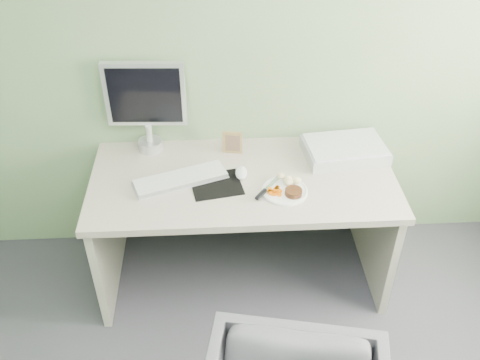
{
  "coord_description": "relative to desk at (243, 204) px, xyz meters",
  "views": [
    {
      "loc": [
        -0.14,
        -0.6,
        2.42
      ],
      "look_at": [
        -0.02,
        1.5,
        0.81
      ],
      "focal_mm": 40.0,
      "sensor_mm": 36.0,
      "label": 1
    }
  ],
  "objects": [
    {
      "name": "desk",
      "position": [
        0.0,
        0.0,
        0.0
      ],
      "size": [
        1.6,
        0.75,
        0.73
      ],
      "color": "#B8A99A",
      "rests_on": "floor"
    },
    {
      "name": "photo_frame",
      "position": [
        -0.05,
        0.23,
        0.25
      ],
      "size": [
        0.11,
        0.03,
        0.13
      ],
      "primitive_type": "cube",
      "rotation": [
        0.0,
        0.0,
        -0.17
      ],
      "color": "#A78A4E",
      "rests_on": "desk"
    },
    {
      "name": "keyboard",
      "position": [
        -0.33,
        -0.01,
        0.2
      ],
      "size": [
        0.49,
        0.29,
        0.02
      ],
      "primitive_type": "cube",
      "rotation": [
        0.0,
        0.0,
        0.34
      ],
      "color": "white",
      "rests_on": "desk"
    },
    {
      "name": "wall_back",
      "position": [
        0.0,
        0.38,
        0.8
      ],
      "size": [
        3.5,
        0.0,
        3.5
      ],
      "primitive_type": "plane",
      "rotation": [
        1.57,
        0.0,
        0.0
      ],
      "color": "gray",
      "rests_on": "floor"
    },
    {
      "name": "plate",
      "position": [
        0.2,
        -0.13,
        0.19
      ],
      "size": [
        0.23,
        0.23,
        0.01
      ],
      "primitive_type": "cylinder",
      "color": "white",
      "rests_on": "desk"
    },
    {
      "name": "scanner",
      "position": [
        0.57,
        0.17,
        0.22
      ],
      "size": [
        0.46,
        0.33,
        0.07
      ],
      "primitive_type": "cube",
      "rotation": [
        0.0,
        0.0,
        0.11
      ],
      "color": "#B2B6BA",
      "rests_on": "desk"
    },
    {
      "name": "eyedrop_bottle",
      "position": [
        -0.08,
        0.26,
        0.21
      ],
      "size": [
        0.02,
        0.02,
        0.07
      ],
      "color": "white",
      "rests_on": "desk"
    },
    {
      "name": "steak",
      "position": [
        0.24,
        -0.17,
        0.21
      ],
      "size": [
        0.1,
        0.1,
        0.03
      ],
      "primitive_type": "cylinder",
      "rotation": [
        0.0,
        0.0,
        -0.21
      ],
      "color": "black",
      "rests_on": "plate"
    },
    {
      "name": "monitor",
      "position": [
        -0.5,
        0.31,
        0.47
      ],
      "size": [
        0.43,
        0.13,
        0.52
      ],
      "rotation": [
        0.0,
        0.0,
        -0.05
      ],
      "color": "silver",
      "rests_on": "desk"
    },
    {
      "name": "computer_mouse",
      "position": [
        -0.01,
        0.02,
        0.2
      ],
      "size": [
        0.07,
        0.11,
        0.04
      ],
      "primitive_type": "ellipsoid",
      "rotation": [
        0.0,
        0.0,
        -0.05
      ],
      "color": "white",
      "rests_on": "desk"
    },
    {
      "name": "mousepad",
      "position": [
        -0.14,
        -0.05,
        0.18
      ],
      "size": [
        0.29,
        0.26,
        0.0
      ],
      "primitive_type": "cube",
      "rotation": [
        0.0,
        0.0,
        0.18
      ],
      "color": "black",
      "rests_on": "desk"
    },
    {
      "name": "carrot_heap",
      "position": [
        0.15,
        -0.15,
        0.21
      ],
      "size": [
        0.07,
        0.06,
        0.04
      ],
      "primitive_type": "cube",
      "rotation": [
        0.0,
        0.0,
        -0.17
      ],
      "color": "orange",
      "rests_on": "plate"
    },
    {
      "name": "steak_knife",
      "position": [
        0.1,
        -0.15,
        0.21
      ],
      "size": [
        0.15,
        0.19,
        0.02
      ],
      "rotation": [
        0.0,
        0.0,
        0.93
      ],
      "color": "silver",
      "rests_on": "plate"
    },
    {
      "name": "potato_pile",
      "position": [
        0.23,
        -0.07,
        0.22
      ],
      "size": [
        0.1,
        0.07,
        0.05
      ],
      "primitive_type": "ellipsoid",
      "rotation": [
        0.0,
        0.0,
        -0.05
      ],
      "color": "tan",
      "rests_on": "plate"
    }
  ]
}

